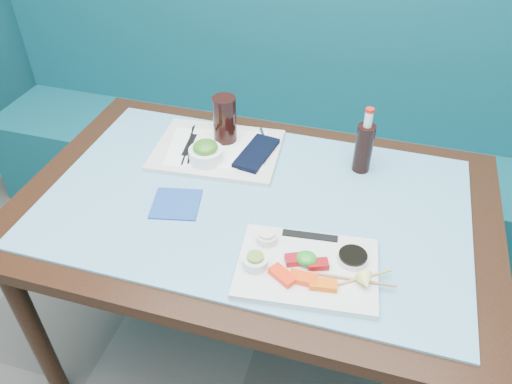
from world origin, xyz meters
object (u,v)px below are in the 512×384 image
(booth_bench, at_px, (306,151))
(cola_glass, at_px, (225,119))
(sashimi_plate, at_px, (307,268))
(cola_bottle_body, at_px, (364,148))
(blue_napkin, at_px, (176,204))
(seaweed_bowl, at_px, (206,155))
(serving_tray, at_px, (217,150))
(dining_table, at_px, (255,223))

(booth_bench, relative_size, cola_glass, 18.85)
(sashimi_plate, bearing_deg, cola_bottle_body, 74.47)
(booth_bench, xyz_separation_m, blue_napkin, (-0.21, -0.92, 0.39))
(sashimi_plate, bearing_deg, cola_glass, 122.00)
(seaweed_bowl, distance_m, cola_bottle_body, 0.49)
(serving_tray, relative_size, blue_napkin, 2.98)
(booth_bench, height_order, seaweed_bowl, booth_bench)
(dining_table, xyz_separation_m, cola_bottle_body, (0.28, 0.24, 0.17))
(booth_bench, relative_size, seaweed_bowl, 27.74)
(seaweed_bowl, bearing_deg, cola_glass, 81.25)
(serving_tray, distance_m, cola_bottle_body, 0.47)
(dining_table, bearing_deg, seaweed_bowl, 147.62)
(dining_table, relative_size, cola_glass, 8.80)
(seaweed_bowl, bearing_deg, serving_tray, 82.41)
(dining_table, height_order, seaweed_bowl, seaweed_bowl)
(dining_table, height_order, cola_glass, cola_glass)
(sashimi_plate, relative_size, cola_bottle_body, 2.19)
(booth_bench, distance_m, blue_napkin, 1.02)
(dining_table, bearing_deg, booth_bench, 90.00)
(serving_tray, bearing_deg, cola_bottle_body, -0.05)
(serving_tray, bearing_deg, cola_glass, 74.84)
(booth_bench, bearing_deg, cola_glass, -107.01)
(seaweed_bowl, xyz_separation_m, cola_bottle_body, (0.48, 0.11, 0.04))
(dining_table, relative_size, sashimi_plate, 4.02)
(dining_table, height_order, sashimi_plate, sashimi_plate)
(seaweed_bowl, xyz_separation_m, blue_napkin, (-0.01, -0.21, -0.03))
(cola_bottle_body, relative_size, blue_napkin, 1.17)
(booth_bench, distance_m, sashimi_plate, 1.15)
(booth_bench, xyz_separation_m, cola_bottle_body, (0.28, -0.60, 0.46))
(dining_table, relative_size, serving_tray, 3.45)
(dining_table, bearing_deg, serving_tray, 133.18)
(booth_bench, relative_size, serving_tray, 7.39)
(cola_bottle_body, bearing_deg, cola_glass, 178.02)
(sashimi_plate, bearing_deg, blue_napkin, 154.79)
(cola_glass, xyz_separation_m, cola_bottle_body, (0.46, -0.02, -0.02))
(serving_tray, bearing_deg, sashimi_plate, -52.24)
(sashimi_plate, relative_size, blue_napkin, 2.56)
(cola_glass, height_order, cola_bottle_body, cola_glass)
(serving_tray, distance_m, seaweed_bowl, 0.08)
(blue_napkin, bearing_deg, seaweed_bowl, 85.95)
(seaweed_bowl, xyz_separation_m, cola_glass, (0.02, 0.13, 0.06))
(cola_glass, xyz_separation_m, blue_napkin, (-0.03, -0.34, -0.09))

